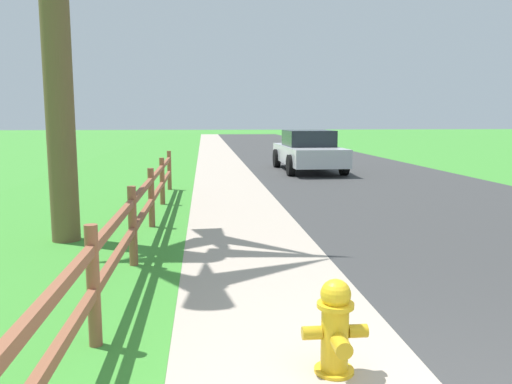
% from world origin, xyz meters
% --- Properties ---
extents(ground_plane, '(120.00, 120.00, 0.00)m').
position_xyz_m(ground_plane, '(0.00, 25.00, 0.00)').
color(ground_plane, '#3F9032').
extents(road_asphalt, '(7.00, 66.00, 0.01)m').
position_xyz_m(road_asphalt, '(3.50, 27.00, 0.00)').
color(road_asphalt, '#393939').
rests_on(road_asphalt, ground).
extents(curb_concrete, '(6.00, 66.00, 0.01)m').
position_xyz_m(curb_concrete, '(-3.00, 27.00, 0.00)').
color(curb_concrete, '#B2A291').
rests_on(curb_concrete, ground).
extents(grass_verge, '(5.00, 66.00, 0.00)m').
position_xyz_m(grass_verge, '(-4.50, 27.00, 0.01)').
color(grass_verge, '#3F9032').
rests_on(grass_verge, ground).
extents(fire_hydrant, '(0.50, 0.43, 0.73)m').
position_xyz_m(fire_hydrant, '(-0.73, 1.26, 0.37)').
color(fire_hydrant, yellow).
rests_on(fire_hydrant, ground).
extents(rail_fence, '(0.11, 12.15, 1.05)m').
position_xyz_m(rail_fence, '(-2.62, 5.53, 0.61)').
color(rail_fence, brown).
rests_on(rail_fence, ground).
extents(parked_suv_silver, '(2.09, 4.98, 1.48)m').
position_xyz_m(parked_suv_silver, '(2.07, 16.08, 0.74)').
color(parked_suv_silver, '#B7BABF').
rests_on(parked_suv_silver, ground).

